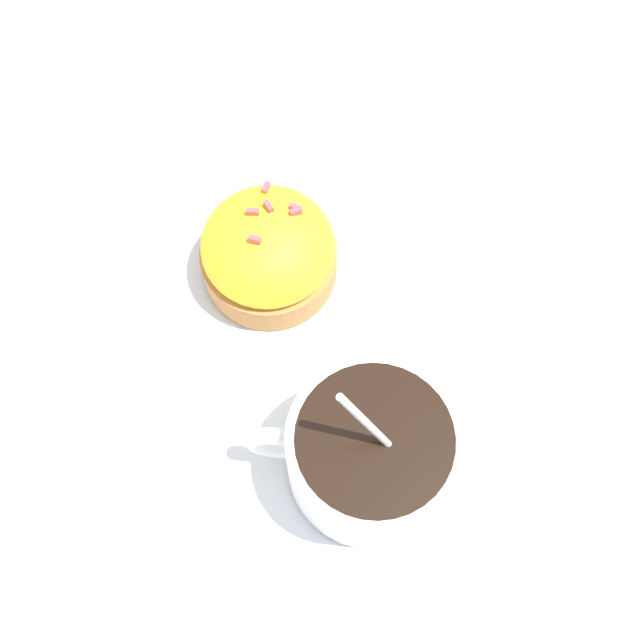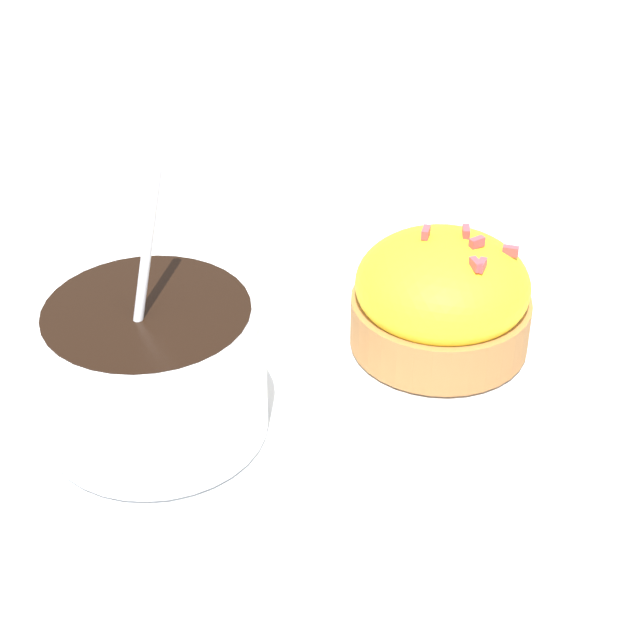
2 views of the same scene
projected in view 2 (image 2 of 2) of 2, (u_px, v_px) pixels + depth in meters
ground_plane at (308, 388)px, 0.48m from camera, size 3.00×3.00×0.00m
paper_napkin at (308, 385)px, 0.48m from camera, size 0.34×0.34×0.00m
coffee_cup at (153, 362)px, 0.44m from camera, size 0.10×0.10×0.11m
frosted_pastry at (441, 298)px, 0.49m from camera, size 0.08×0.08×0.06m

